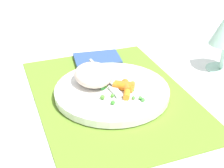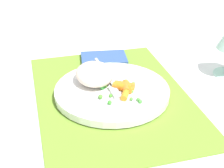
{
  "view_description": "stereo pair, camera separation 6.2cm",
  "coord_description": "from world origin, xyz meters",
  "px_view_note": "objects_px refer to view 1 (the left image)",
  "views": [
    {
      "loc": [
        0.58,
        -0.22,
        0.39
      ],
      "look_at": [
        0.0,
        0.0,
        0.03
      ],
      "focal_mm": 53.94,
      "sensor_mm": 36.0,
      "label": 1
    },
    {
      "loc": [
        0.6,
        -0.16,
        0.39
      ],
      "look_at": [
        0.0,
        0.0,
        0.03
      ],
      "focal_mm": 53.94,
      "sensor_mm": 36.0,
      "label": 2
    }
  ],
  "objects_px": {
    "rice_mound": "(93,75)",
    "napkin": "(97,59)",
    "plate": "(112,91)",
    "carrot_portion": "(125,87)",
    "fork": "(107,81)"
  },
  "relations": [
    {
      "from": "plate",
      "to": "carrot_portion",
      "type": "distance_m",
      "value": 0.03
    },
    {
      "from": "rice_mound",
      "to": "napkin",
      "type": "xyz_separation_m",
      "value": [
        -0.14,
        0.05,
        -0.03
      ]
    },
    {
      "from": "carrot_portion",
      "to": "napkin",
      "type": "bearing_deg",
      "value": 179.47
    },
    {
      "from": "fork",
      "to": "napkin",
      "type": "bearing_deg",
      "value": 170.06
    },
    {
      "from": "rice_mound",
      "to": "fork",
      "type": "bearing_deg",
      "value": 77.69
    },
    {
      "from": "carrot_portion",
      "to": "napkin",
      "type": "relative_size",
      "value": 0.59
    },
    {
      "from": "plate",
      "to": "rice_mound",
      "type": "bearing_deg",
      "value": -138.83
    },
    {
      "from": "plate",
      "to": "napkin",
      "type": "distance_m",
      "value": 0.17
    },
    {
      "from": "rice_mound",
      "to": "carrot_portion",
      "type": "distance_m",
      "value": 0.07
    },
    {
      "from": "carrot_portion",
      "to": "fork",
      "type": "xyz_separation_m",
      "value": [
        -0.05,
        -0.02,
        -0.0
      ]
    },
    {
      "from": "plate",
      "to": "rice_mound",
      "type": "height_order",
      "value": "rice_mound"
    },
    {
      "from": "plate",
      "to": "carrot_portion",
      "type": "relative_size",
      "value": 3.57
    },
    {
      "from": "fork",
      "to": "napkin",
      "type": "xyz_separation_m",
      "value": [
        -0.14,
        0.03,
        -0.01
      ]
    },
    {
      "from": "napkin",
      "to": "carrot_portion",
      "type": "bearing_deg",
      "value": -0.53
    },
    {
      "from": "plate",
      "to": "napkin",
      "type": "height_order",
      "value": "plate"
    }
  ]
}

